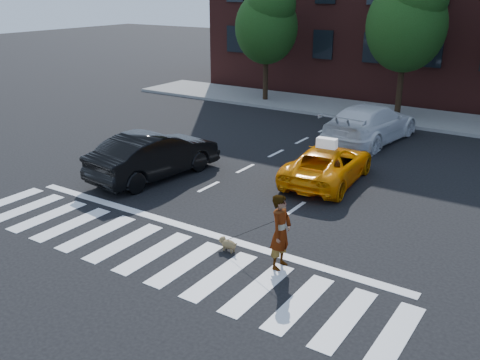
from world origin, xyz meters
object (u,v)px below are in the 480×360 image
at_px(tree_mid, 408,16).
at_px(white_suv, 371,123).
at_px(dog, 227,244).
at_px(tree_left, 267,20).
at_px(black_sedan, 154,155).
at_px(taxi, 328,164).
at_px(woman, 281,232).

bearing_deg(tree_mid, white_suv, -86.43).
bearing_deg(white_suv, dog, 98.74).
xyz_separation_m(tree_left, white_suv, (7.79, -4.57, -3.65)).
relative_size(tree_mid, dog, 12.41).
distance_m(tree_left, black_sedan, 13.72).
relative_size(tree_left, white_suv, 1.19).
height_order(taxi, dog, taxi).
xyz_separation_m(white_suv, woman, (2.10, -11.32, 0.11)).
height_order(black_sedan, dog, black_sedan).
relative_size(tree_mid, taxi, 1.62).
bearing_deg(tree_left, taxi, -50.07).
distance_m(tree_left, taxi, 13.59).
relative_size(woman, dog, 3.14).
bearing_deg(taxi, tree_mid, -89.71).
xyz_separation_m(tree_mid, dog, (0.90, -15.89, -4.66)).
height_order(white_suv, woman, woman).
bearing_deg(black_sedan, tree_left, -68.70).
height_order(tree_left, black_sedan, tree_left).
bearing_deg(tree_left, woman, -58.13).
relative_size(black_sedan, white_suv, 0.87).
relative_size(tree_left, tree_mid, 0.92).
relative_size(black_sedan, dog, 8.32).
bearing_deg(woman, taxi, 13.10).
bearing_deg(tree_left, tree_mid, -0.00).
bearing_deg(woman, tree_mid, 7.21).
xyz_separation_m(tree_left, tree_mid, (7.50, -0.00, 0.41)).
distance_m(white_suv, woman, 11.52).
xyz_separation_m(tree_left, taxi, (8.37, -10.00, -3.83)).
distance_m(taxi, woman, 6.10).
bearing_deg(tree_mid, black_sedan, -108.26).
bearing_deg(black_sedan, woman, 161.91).
bearing_deg(tree_left, black_sedan, -75.66).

